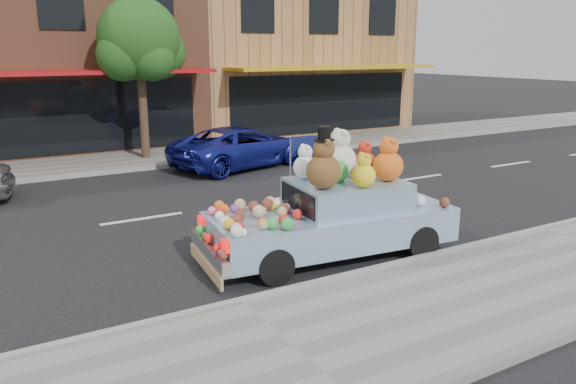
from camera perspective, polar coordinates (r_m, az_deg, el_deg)
ground at (r=12.67m, az=-14.60°, el=-2.66°), size 120.00×120.00×0.00m
near_sidewalk at (r=7.05m, az=0.60°, el=-15.77°), size 60.00×3.00×0.12m
far_sidewalk at (r=18.84m, az=-20.04°, el=2.60°), size 60.00×3.00×0.12m
near_kerb at (r=8.22m, az=-4.84°, el=-11.15°), size 60.00×0.12×0.13m
far_kerb at (r=17.39m, az=-19.13°, el=1.78°), size 60.00×0.12×0.13m
storefront_mid at (r=23.92m, az=-23.27°, el=13.28°), size 10.00×9.80×7.30m
storefront_right at (r=27.10m, az=-1.19°, el=14.38°), size 10.00×9.80×7.30m
street_tree at (r=19.00m, az=-14.84°, el=14.13°), size 3.00×2.70×5.22m
car_blue at (r=17.68m, az=-4.82°, el=4.60°), size 4.98×3.26×1.27m
art_car at (r=9.92m, az=4.55°, el=-1.99°), size 4.64×2.20×2.39m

